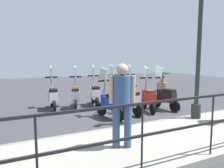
# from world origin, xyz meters

# --- Properties ---
(ground_plane) EXTENTS (28.00, 28.00, 0.00)m
(ground_plane) POSITION_xyz_m (0.00, 0.00, 0.00)
(ground_plane) COLOR #38383D
(promenade_walkway) EXTENTS (2.20, 20.00, 0.15)m
(promenade_walkway) POSITION_xyz_m (-3.15, 0.00, 0.07)
(promenade_walkway) COLOR gray
(promenade_walkway) RESTS_ON ground_plane
(lamp_post_near) EXTENTS (0.26, 0.90, 4.62)m
(lamp_post_near) POSITION_xyz_m (-2.40, -0.85, 2.21)
(lamp_post_near) COLOR #232D28
(lamp_post_near) RESTS_ON promenade_walkway
(pedestrian_distant) EXTENTS (0.43, 0.45, 1.59)m
(pedestrian_distant) POSITION_xyz_m (-3.24, 1.98, 1.08)
(pedestrian_distant) COLOR #384C70
(pedestrian_distant) RESTS_ON promenade_walkway
(potted_palm) EXTENTS (1.06, 0.66, 1.05)m
(potted_palm) POSITION_xyz_m (2.81, -3.90, 0.45)
(potted_palm) COLOR #9E5B3D
(potted_palm) RESTS_ON ground_plane
(scooter_near_0) EXTENTS (1.22, 0.48, 1.54)m
(scooter_near_0) POSITION_xyz_m (-0.79, -1.12, 0.48)
(scooter_near_0) COLOR black
(scooter_near_0) RESTS_ON ground_plane
(scooter_near_1) EXTENTS (1.21, 0.53, 1.54)m
(scooter_near_1) POSITION_xyz_m (-0.69, -0.45, 0.48)
(scooter_near_1) COLOR black
(scooter_near_1) RESTS_ON ground_plane
(scooter_near_2) EXTENTS (1.21, 0.51, 1.54)m
(scooter_near_2) POSITION_xyz_m (-0.77, 0.36, 0.48)
(scooter_near_2) COLOR black
(scooter_near_2) RESTS_ON ground_plane
(scooter_near_3) EXTENTS (1.21, 0.53, 1.54)m
(scooter_near_3) POSITION_xyz_m (-0.89, 1.09, 0.48)
(scooter_near_3) COLOR black
(scooter_near_3) RESTS_ON ground_plane
(scooter_far_0) EXTENTS (1.21, 0.52, 1.54)m
(scooter_far_0) POSITION_xyz_m (0.88, -0.72, 0.48)
(scooter_far_0) COLOR black
(scooter_far_0) RESTS_ON ground_plane
(scooter_far_1) EXTENTS (1.23, 0.44, 1.54)m
(scooter_far_1) POSITION_xyz_m (0.93, -0.05, 0.48)
(scooter_far_1) COLOR black
(scooter_far_1) RESTS_ON ground_plane
(scooter_far_2) EXTENTS (1.22, 0.48, 1.54)m
(scooter_far_2) POSITION_xyz_m (0.94, 0.87, 0.48)
(scooter_far_2) COLOR black
(scooter_far_2) RESTS_ON ground_plane
(scooter_far_3) EXTENTS (1.20, 0.55, 1.54)m
(scooter_far_3) POSITION_xyz_m (0.83, 1.65, 0.48)
(scooter_far_3) COLOR black
(scooter_far_3) RESTS_ON ground_plane
(scooter_far_4) EXTENTS (1.23, 0.44, 1.54)m
(scooter_far_4) POSITION_xyz_m (1.01, 2.44, 0.48)
(scooter_far_4) COLOR black
(scooter_far_4) RESTS_ON ground_plane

